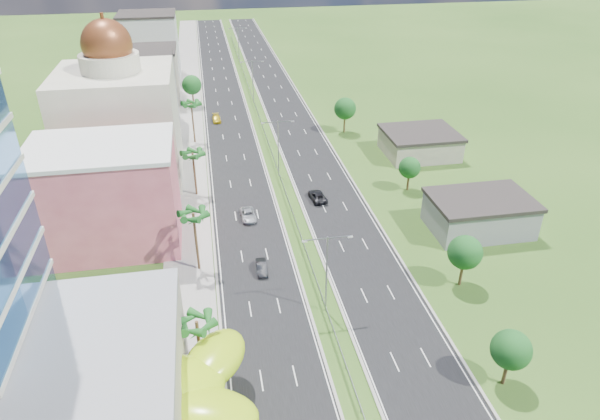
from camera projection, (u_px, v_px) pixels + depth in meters
ground at (346, 369)px, 58.86m from camera, size 500.00×500.00×0.00m
road_left at (226, 111)px, 134.86m from camera, size 11.00×260.00×0.04m
road_right at (285, 107)px, 137.22m from camera, size 11.00×260.00×0.04m
sidewalk_left at (188, 113)px, 133.34m from camera, size 7.00×260.00×0.12m
median_guardrail at (264, 132)px, 120.30m from camera, size 0.10×216.06×0.76m
streetlight_median_b at (327, 267)px, 64.13m from camera, size 6.04×0.25×11.00m
streetlight_median_c at (278, 143)px, 98.44m from camera, size 6.04×0.25×11.00m
streetlight_median_d at (253, 77)px, 137.04m from camera, size 6.04×0.25×11.00m
streetlight_median_e at (238, 41)px, 175.63m from camera, size 6.04×0.25×11.00m
lime_canopy at (151, 391)px, 49.83m from camera, size 18.00×15.00×7.40m
pink_shophouse at (107, 197)px, 78.21m from camera, size 20.00×15.00×15.00m
domed_building at (120, 119)px, 96.05m from camera, size 20.00×20.00×28.70m
midrise_grey at (139, 96)px, 119.29m from camera, size 16.00×15.00×16.00m
midrise_beige at (146, 76)px, 138.90m from camera, size 16.00×15.00×13.00m
midrise_white at (150, 47)px, 157.40m from camera, size 16.00×15.00×18.00m
shed_near at (479, 215)px, 83.50m from camera, size 15.00×10.00×5.00m
shed_far at (419, 144)px, 109.69m from camera, size 14.00×12.00×4.40m
palm_tree_b at (197, 325)px, 54.67m from camera, size 3.60×3.60×8.10m
palm_tree_c at (194, 217)px, 71.12m from camera, size 3.60×3.60×9.60m
palm_tree_d at (193, 155)px, 91.32m from camera, size 3.60×3.60×8.60m
palm_tree_e at (191, 105)px, 112.38m from camera, size 3.60×3.60×9.40m
leafy_tree_lfar at (192, 85)px, 135.16m from camera, size 4.90×4.90×8.05m
leafy_tree_ra at (511, 350)px, 54.76m from camera, size 4.20×4.20×6.90m
leafy_tree_rb at (465, 253)px, 69.62m from camera, size 4.55×4.55×7.47m
leafy_tree_rc at (410, 168)px, 94.50m from camera, size 3.85×3.85×6.33m
leafy_tree_rd at (345, 109)px, 119.01m from camera, size 4.90×4.90×8.05m
car_dark_left at (262, 267)px, 74.41m from camera, size 1.53×4.10×1.34m
car_silver_mid_left at (248, 215)px, 87.20m from camera, size 2.52×5.05×1.38m
car_yellow_far_left at (216, 119)px, 127.60m from camera, size 2.06×4.76×1.36m
car_dark_far_right at (317, 196)px, 92.93m from camera, size 2.89×5.41×1.45m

